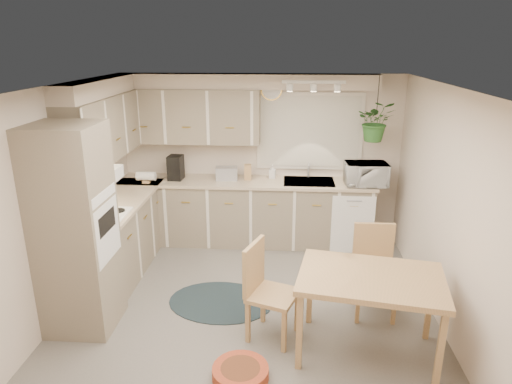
# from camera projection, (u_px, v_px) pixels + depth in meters

# --- Properties ---
(floor) EXTENTS (4.20, 4.20, 0.00)m
(floor) POSITION_uv_depth(u_px,v_px,m) (249.00, 309.00, 5.04)
(floor) COLOR slate
(floor) RESTS_ON ground
(ceiling) EXTENTS (4.20, 4.20, 0.00)m
(ceiling) POSITION_uv_depth(u_px,v_px,m) (248.00, 87.00, 4.29)
(ceiling) COLOR white
(ceiling) RESTS_ON wall_back
(wall_back) EXTENTS (4.00, 0.04, 2.40)m
(wall_back) POSITION_uv_depth(u_px,v_px,m) (261.00, 158.00, 6.65)
(wall_back) COLOR beige
(wall_back) RESTS_ON floor
(wall_front) EXTENTS (4.00, 0.04, 2.40)m
(wall_front) POSITION_uv_depth(u_px,v_px,m) (219.00, 330.00, 2.67)
(wall_front) COLOR beige
(wall_front) RESTS_ON floor
(wall_left) EXTENTS (0.04, 4.20, 2.40)m
(wall_left) POSITION_uv_depth(u_px,v_px,m) (59.00, 203.00, 4.79)
(wall_left) COLOR beige
(wall_left) RESTS_ON floor
(wall_right) EXTENTS (0.04, 4.20, 2.40)m
(wall_right) POSITION_uv_depth(u_px,v_px,m) (449.00, 212.00, 4.54)
(wall_right) COLOR beige
(wall_right) RESTS_ON floor
(base_cab_left) EXTENTS (0.60, 1.85, 0.90)m
(base_cab_left) POSITION_uv_depth(u_px,v_px,m) (122.00, 236.00, 5.84)
(base_cab_left) COLOR gray
(base_cab_left) RESTS_ON floor
(base_cab_back) EXTENTS (3.60, 0.60, 0.90)m
(base_cab_back) POSITION_uv_depth(u_px,v_px,m) (245.00, 213.00, 6.62)
(base_cab_back) COLOR gray
(base_cab_back) RESTS_ON floor
(counter_left) EXTENTS (0.64, 1.89, 0.04)m
(counter_left) POSITION_uv_depth(u_px,v_px,m) (120.00, 201.00, 5.69)
(counter_left) COLOR beige
(counter_left) RESTS_ON base_cab_left
(counter_back) EXTENTS (3.64, 0.64, 0.04)m
(counter_back) POSITION_uv_depth(u_px,v_px,m) (245.00, 182.00, 6.46)
(counter_back) COLOR beige
(counter_back) RESTS_ON base_cab_back
(oven_stack) EXTENTS (0.65, 0.65, 2.10)m
(oven_stack) POSITION_uv_depth(u_px,v_px,m) (75.00, 231.00, 4.46)
(oven_stack) COLOR gray
(oven_stack) RESTS_ON floor
(wall_oven_face) EXTENTS (0.02, 0.56, 0.58)m
(wall_oven_face) POSITION_uv_depth(u_px,v_px,m) (107.00, 232.00, 4.44)
(wall_oven_face) COLOR white
(wall_oven_face) RESTS_ON oven_stack
(upper_cab_left) EXTENTS (0.35, 2.00, 0.75)m
(upper_cab_left) POSITION_uv_depth(u_px,v_px,m) (106.00, 127.00, 5.53)
(upper_cab_left) COLOR gray
(upper_cab_left) RESTS_ON wall_left
(upper_cab_back) EXTENTS (2.00, 0.35, 0.75)m
(upper_cab_back) POSITION_uv_depth(u_px,v_px,m) (188.00, 116.00, 6.36)
(upper_cab_back) COLOR gray
(upper_cab_back) RESTS_ON wall_back
(soffit_left) EXTENTS (0.30, 2.00, 0.20)m
(soffit_left) POSITION_uv_depth(u_px,v_px,m) (99.00, 87.00, 5.39)
(soffit_left) COLOR beige
(soffit_left) RESTS_ON wall_left
(soffit_back) EXTENTS (3.60, 0.30, 0.20)m
(soffit_back) POSITION_uv_depth(u_px,v_px,m) (245.00, 81.00, 6.18)
(soffit_back) COLOR beige
(soffit_back) RESTS_ON wall_back
(cooktop) EXTENTS (0.52, 0.58, 0.02)m
(cooktop) POSITION_uv_depth(u_px,v_px,m) (103.00, 216.00, 5.14)
(cooktop) COLOR white
(cooktop) RESTS_ON counter_left
(range_hood) EXTENTS (0.40, 0.60, 0.14)m
(range_hood) POSITION_uv_depth(u_px,v_px,m) (96.00, 177.00, 5.00)
(range_hood) COLOR white
(range_hood) RESTS_ON upper_cab_left
(window_blinds) EXTENTS (1.40, 0.02, 1.00)m
(window_blinds) POSITION_uv_depth(u_px,v_px,m) (310.00, 132.00, 6.46)
(window_blinds) COLOR beige
(window_blinds) RESTS_ON wall_back
(window_frame) EXTENTS (1.50, 0.02, 1.10)m
(window_frame) POSITION_uv_depth(u_px,v_px,m) (310.00, 131.00, 6.47)
(window_frame) COLOR beige
(window_frame) RESTS_ON wall_back
(sink) EXTENTS (0.70, 0.48, 0.10)m
(sink) POSITION_uv_depth(u_px,v_px,m) (309.00, 184.00, 6.42)
(sink) COLOR #AEB0B6
(sink) RESTS_ON counter_back
(dishwasher_front) EXTENTS (0.58, 0.02, 0.83)m
(dishwasher_front) POSITION_uv_depth(u_px,v_px,m) (353.00, 225.00, 6.24)
(dishwasher_front) COLOR white
(dishwasher_front) RESTS_ON base_cab_back
(track_light_bar) EXTENTS (0.80, 0.04, 0.04)m
(track_light_bar) POSITION_uv_depth(u_px,v_px,m) (314.00, 82.00, 5.73)
(track_light_bar) COLOR white
(track_light_bar) RESTS_ON ceiling
(wall_clock) EXTENTS (0.30, 0.03, 0.30)m
(wall_clock) POSITION_uv_depth(u_px,v_px,m) (271.00, 90.00, 6.31)
(wall_clock) COLOR #E7B851
(wall_clock) RESTS_ON wall_back
(dining_table) EXTENTS (1.41, 1.06, 0.81)m
(dining_table) POSITION_uv_depth(u_px,v_px,m) (368.00, 315.00, 4.22)
(dining_table) COLOR tan
(dining_table) RESTS_ON floor
(chair_left) EXTENTS (0.59, 0.59, 0.98)m
(chair_left) POSITION_uv_depth(u_px,v_px,m) (273.00, 293.00, 4.43)
(chair_left) COLOR tan
(chair_left) RESTS_ON floor
(chair_back) EXTENTS (0.46, 0.46, 0.97)m
(chair_back) POSITION_uv_depth(u_px,v_px,m) (375.00, 273.00, 4.81)
(chair_back) COLOR tan
(chair_back) RESTS_ON floor
(braided_rug) EXTENTS (1.26, 0.99, 0.01)m
(braided_rug) POSITION_uv_depth(u_px,v_px,m) (221.00, 302.00, 5.17)
(braided_rug) COLOR black
(braided_rug) RESTS_ON floor
(pet_bed) EXTENTS (0.66, 0.66, 0.11)m
(pet_bed) POSITION_uv_depth(u_px,v_px,m) (240.00, 373.00, 3.98)
(pet_bed) COLOR #A74021
(pet_bed) RESTS_ON floor
(microwave) EXTENTS (0.58, 0.34, 0.38)m
(microwave) POSITION_uv_depth(u_px,v_px,m) (366.00, 172.00, 6.20)
(microwave) COLOR white
(microwave) RESTS_ON counter_back
(soap_bottle) EXTENTS (0.12, 0.20, 0.09)m
(soap_bottle) POSITION_uv_depth(u_px,v_px,m) (272.00, 175.00, 6.57)
(soap_bottle) COLOR white
(soap_bottle) RESTS_ON counter_back
(hanging_plant) EXTENTS (0.53, 0.58, 0.42)m
(hanging_plant) POSITION_uv_depth(u_px,v_px,m) (376.00, 126.00, 6.00)
(hanging_plant) COLOR #2B5F26
(hanging_plant) RESTS_ON ceiling
(coffee_maker) EXTENTS (0.21, 0.25, 0.34)m
(coffee_maker) POSITION_uv_depth(u_px,v_px,m) (176.00, 168.00, 6.47)
(coffee_maker) COLOR black
(coffee_maker) RESTS_ON counter_back
(toaster) EXTENTS (0.32, 0.20, 0.18)m
(toaster) POSITION_uv_depth(u_px,v_px,m) (227.00, 173.00, 6.47)
(toaster) COLOR #AEB0B6
(toaster) RESTS_ON counter_back
(knife_block) EXTENTS (0.11, 0.11, 0.22)m
(knife_block) POSITION_uv_depth(u_px,v_px,m) (248.00, 172.00, 6.48)
(knife_block) COLOR tan
(knife_block) RESTS_ON counter_back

